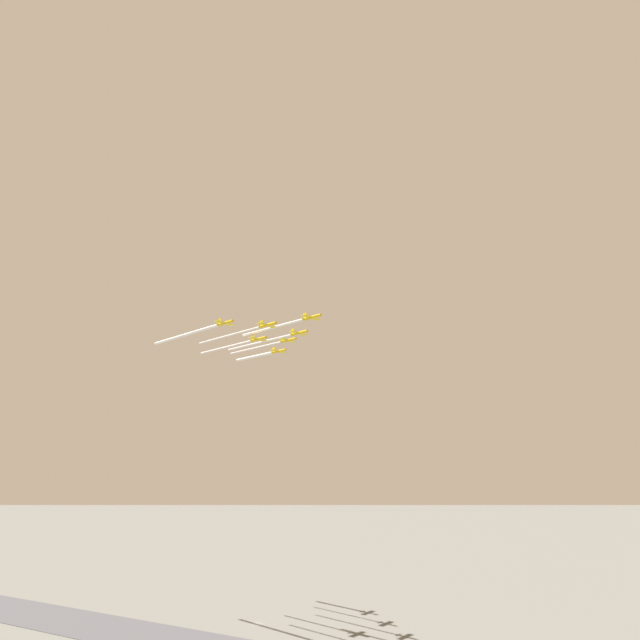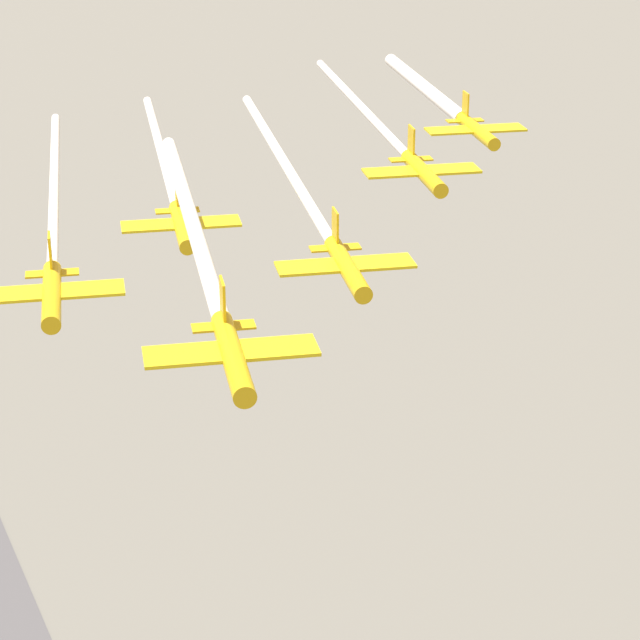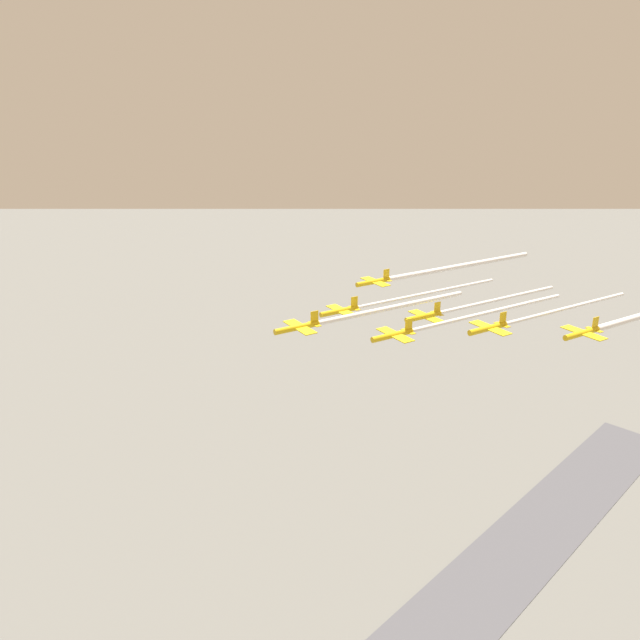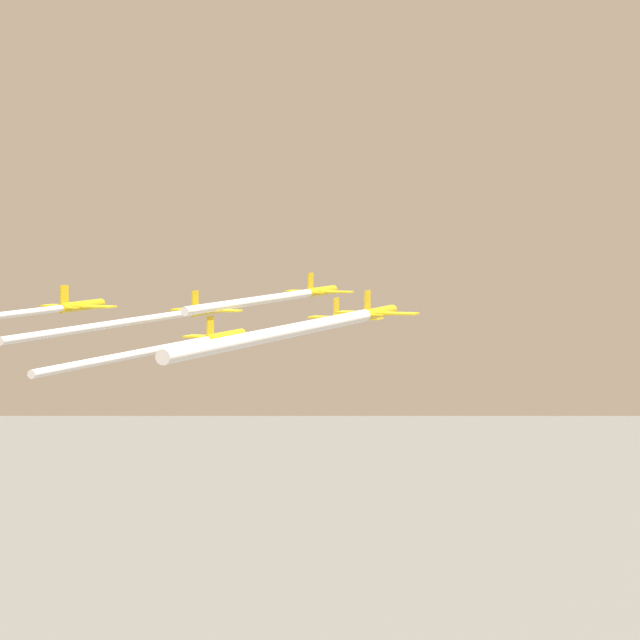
{
  "view_description": "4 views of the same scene",
  "coord_description": "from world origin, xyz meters",
  "px_view_note": "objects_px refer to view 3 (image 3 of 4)",
  "views": [
    {
      "loc": [
        69.91,
        241.77,
        64.49
      ],
      "look_at": [
        -5.56,
        59.06,
        124.65
      ],
      "focal_mm": 28.0,
      "sensor_mm": 36.0,
      "label": 1
    },
    {
      "loc": [
        -22.75,
        113.7,
        153.12
      ],
      "look_at": [
        -6.14,
        54.03,
        126.82
      ],
      "focal_mm": 70.0,
      "sensor_mm": 36.0,
      "label": 2
    },
    {
      "loc": [
        -117.53,
        63.93,
        168.67
      ],
      "look_at": [
        3.78,
        52.65,
        125.08
      ],
      "focal_mm": 35.0,
      "sensor_mm": 36.0,
      "label": 3
    },
    {
      "loc": [
        149.99,
        -85.34,
        137.42
      ],
      "look_at": [
        -1.13,
        56.36,
        122.02
      ],
      "focal_mm": 85.0,
      "sensor_mm": 36.0,
      "label": 4
    }
  ],
  "objects_px": {
    "jet_6": "(583,333)",
    "jet_5": "(374,282)",
    "jet_4": "(425,316)",
    "jet_1": "(394,335)",
    "jet_0": "(299,327)",
    "jet_2": "(341,311)",
    "jet_3": "(489,328)"
  },
  "relations": [
    {
      "from": "jet_5",
      "to": "jet_0",
      "type": "bearing_deg",
      "value": 120.47
    },
    {
      "from": "jet_5",
      "to": "jet_6",
      "type": "relative_size",
      "value": 1.0
    },
    {
      "from": "jet_2",
      "to": "jet_6",
      "type": "xyz_separation_m",
      "value": [
        -19.98,
        -46.35,
        0.63
      ]
    },
    {
      "from": "jet_6",
      "to": "jet_5",
      "type": "bearing_deg",
      "value": 18.78
    },
    {
      "from": "jet_2",
      "to": "jet_4",
      "type": "height_order",
      "value": "jet_2"
    },
    {
      "from": "jet_4",
      "to": "jet_1",
      "type": "bearing_deg",
      "value": 120.47
    },
    {
      "from": "jet_1",
      "to": "jet_2",
      "type": "height_order",
      "value": "jet_1"
    },
    {
      "from": "jet_4",
      "to": "jet_5",
      "type": "distance_m",
      "value": 19.52
    },
    {
      "from": "jet_5",
      "to": "jet_6",
      "type": "height_order",
      "value": "jet_5"
    },
    {
      "from": "jet_3",
      "to": "jet_6",
      "type": "xyz_separation_m",
      "value": [
        -1.37,
        -18.91,
        -1.19
      ]
    },
    {
      "from": "jet_0",
      "to": "jet_3",
      "type": "bearing_deg",
      "value": -120.47
    },
    {
      "from": "jet_0",
      "to": "jet_5",
      "type": "relative_size",
      "value": 1.0
    },
    {
      "from": "jet_0",
      "to": "jet_3",
      "type": "xyz_separation_m",
      "value": [
        -2.74,
        -37.83,
        -0.47
      ]
    },
    {
      "from": "jet_3",
      "to": "jet_0",
      "type": "bearing_deg",
      "value": 59.53
    },
    {
      "from": "jet_2",
      "to": "jet_5",
      "type": "distance_m",
      "value": 19.06
    },
    {
      "from": "jet_0",
      "to": "jet_2",
      "type": "xyz_separation_m",
      "value": [
        15.87,
        -10.39,
        -2.29
      ]
    },
    {
      "from": "jet_1",
      "to": "jet_2",
      "type": "distance_m",
      "value": 19.24
    },
    {
      "from": "jet_1",
      "to": "jet_5",
      "type": "relative_size",
      "value": 1.0
    },
    {
      "from": "jet_2",
      "to": "jet_5",
      "type": "height_order",
      "value": "jet_5"
    },
    {
      "from": "jet_1",
      "to": "jet_6",
      "type": "bearing_deg",
      "value": -120.47
    },
    {
      "from": "jet_3",
      "to": "jet_5",
      "type": "distance_m",
      "value": 38.46
    },
    {
      "from": "jet_3",
      "to": "jet_5",
      "type": "bearing_deg",
      "value": -0.0
    },
    {
      "from": "jet_0",
      "to": "jet_6",
      "type": "relative_size",
      "value": 1.0
    },
    {
      "from": "jet_2",
      "to": "jet_6",
      "type": "distance_m",
      "value": 50.48
    },
    {
      "from": "jet_4",
      "to": "jet_5",
      "type": "xyz_separation_m",
      "value": [
        17.24,
        8.53,
        3.34
      ]
    },
    {
      "from": "jet_1",
      "to": "jet_2",
      "type": "relative_size",
      "value": 1.0
    },
    {
      "from": "jet_3",
      "to": "jet_2",
      "type": "bearing_deg",
      "value": 29.54
    },
    {
      "from": "jet_0",
      "to": "jet_1",
      "type": "height_order",
      "value": "jet_0"
    },
    {
      "from": "jet_2",
      "to": "jet_1",
      "type": "bearing_deg",
      "value": 180.0
    },
    {
      "from": "jet_6",
      "to": "jet_2",
      "type": "bearing_deg",
      "value": 40.36
    },
    {
      "from": "jet_2",
      "to": "jet_5",
      "type": "xyz_separation_m",
      "value": [
        15.87,
        -10.39,
        1.92
      ]
    },
    {
      "from": "jet_4",
      "to": "jet_5",
      "type": "bearing_deg",
      "value": -0.0
    }
  ]
}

